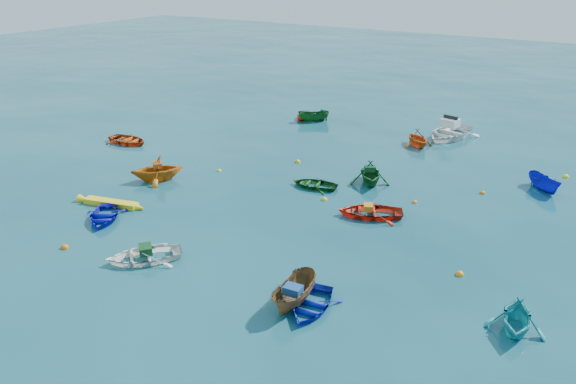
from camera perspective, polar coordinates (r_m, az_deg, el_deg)
The scene contains 32 objects.
ground at distance 28.31m, azimuth -5.36°, elevation -4.10°, with size 160.00×160.00×0.00m, color #0A3B4B.
dinghy_blue_sw at distance 31.06m, azimuth -18.18°, elevation -2.68°, with size 2.16×3.02×0.63m, color #0E10B0.
dinghy_white_near at distance 26.59m, azimuth -14.39°, elevation -6.70°, with size 2.39×3.34×0.69m, color white.
sampan_brown_mid at distance 22.79m, azimuth 0.68°, elevation -11.32°, with size 1.14×3.02×1.17m, color brown.
dinghy_blue_se at distance 22.54m, azimuth 2.36°, elevation -11.77°, with size 2.04×2.86×0.59m, color #0E20B6.
dinghy_orange_w at distance 35.56m, azimuth -13.06°, elevation 1.19°, with size 2.71×3.14×1.65m, color #C96912.
dinghy_green_e at distance 33.65m, azimuth 2.71°, elevation 0.51°, with size 1.98×2.77×0.58m, color #0F4314.
dinghy_cyan_se at distance 23.06m, azimuth 22.01°, elevation -12.80°, with size 2.24×2.59×1.36m, color teal.
dinghy_red_nw at distance 43.22m, azimuth -15.92°, elevation 4.80°, with size 2.36×3.30×0.69m, color #B73C0F.
dinghy_green_n at distance 34.53m, azimuth 8.27°, elevation 0.90°, with size 2.48×2.87×1.51m, color #124E1E.
dinghy_red_ne at distance 30.24m, azimuth 8.30°, elevation -2.41°, with size 2.44×3.41×0.71m, color red.
sampan_blue_far at distance 36.45m, azimuth 24.47°, elevation 0.19°, with size 0.98×2.61×1.01m, color #0D10AD.
dinghy_red_far at distance 48.01m, azimuth 1.70°, elevation 7.45°, with size 1.96×2.75×0.57m, color #B12B0E.
dinghy_orange_far at distance 42.01m, azimuth 12.96°, elevation 4.58°, with size 2.23×2.59×1.36m, color #D05213.
sampan_green_far at distance 47.27m, azimuth 2.61°, elevation 7.19°, with size 1.00×2.66×1.03m, color #12501B.
kayak_yellow at distance 32.66m, azimuth -17.50°, elevation -1.31°, with size 0.58×3.90×0.39m, color yellow, non-canonical shape.
motorboat_white at distance 44.62m, azimuth 15.99°, elevation 5.35°, with size 3.49×4.88×1.61m, color white.
tarp_green_a at distance 26.34m, azimuth -14.28°, elevation -5.68°, with size 0.75×0.57×0.36m, color #0F3F1A.
tarp_blue_a at distance 22.26m, azimuth 0.51°, elevation -9.92°, with size 0.70×0.53×0.34m, color navy.
tarp_orange_a at distance 35.22m, azimuth -13.13°, elevation 2.70°, with size 0.68×0.51×0.33m, color #BB4C13.
tarp_green_b at distance 34.30m, azimuth 8.33°, elevation 2.37°, with size 0.65×0.49×0.32m, color #10431C.
tarp_orange_b at distance 30.02m, azimuth 8.17°, elevation -1.53°, with size 0.63×0.48×0.31m, color orange.
buoy_or_a at distance 28.78m, azimuth -21.73°, elevation -5.31°, with size 0.39×0.39×0.39m, color #CF5B0B.
buoy_ye_a at distance 27.06m, azimuth -15.51°, elevation -6.27°, with size 0.29×0.29×0.29m, color gold.
buoy_or_b at distance 25.75m, azimuth 17.03°, elevation -8.06°, with size 0.38×0.38×0.38m, color orange.
buoy_ye_b at distance 36.36m, azimuth -7.01°, elevation 2.12°, with size 0.30×0.30×0.30m, color yellow.
buoy_or_c at distance 36.51m, azimuth -11.55°, elevation 1.90°, with size 0.39×0.39×0.39m, color orange.
buoy_ye_c at distance 31.90m, azimuth 3.71°, elevation -0.81°, with size 0.35×0.35×0.35m, color yellow.
buoy_or_d at distance 32.28m, azimuth 12.74°, elevation -1.07°, with size 0.30×0.30×0.30m, color orange.
buoy_ye_d at distance 37.66m, azimuth 0.99°, elevation 3.04°, with size 0.37×0.37×0.37m, color gold.
buoy_or_e at distance 34.60m, azimuth 19.14°, elevation -0.14°, with size 0.32×0.32×0.32m, color orange.
buoy_ye_e at distance 39.17m, azimuth 26.37°, elevation 1.36°, with size 0.38×0.38×0.38m, color yellow.
Camera 1 is at (15.48, -19.93, 12.84)m, focal length 35.00 mm.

